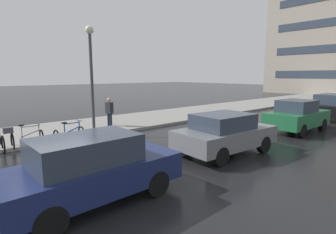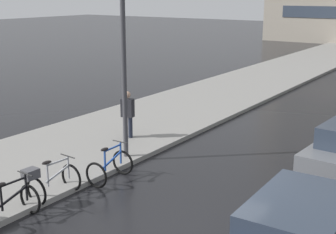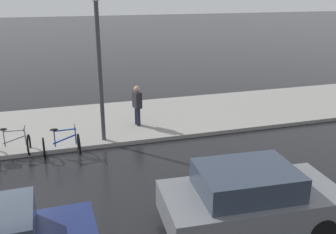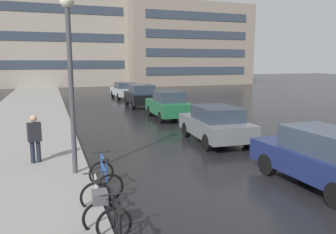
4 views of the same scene
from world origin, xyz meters
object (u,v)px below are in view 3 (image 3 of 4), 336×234
Objects in this scene: car_grey at (250,198)px; streetlamp at (98,46)px; bicycle_second at (6,143)px; bicycle_third at (62,145)px; pedestrian at (137,105)px.

car_grey is 0.78× the size of streetlamp.
bicycle_second is at bearing -135.46° from car_grey.
bicycle_second reaches higher than bicycle_third.
streetlamp reaches higher than bicycle_third.
bicycle_third is 0.69× the size of pedestrian.
car_grey is (5.65, 5.56, 0.28)m from bicycle_second.
bicycle_third is 3.42m from pedestrian.
pedestrian is at bearing 121.24° from bicycle_third.
streetlamp is (-0.23, 3.13, 2.89)m from bicycle_second.
bicycle_second is 4.79m from pedestrian.
bicycle_second is 0.35× the size of car_grey.
car_grey is 6.88m from streetlamp.
bicycle_second is 4.27m from streetlamp.
pedestrian is 3.05m from streetlamp.
bicycle_third is at bearing -58.76° from pedestrian.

